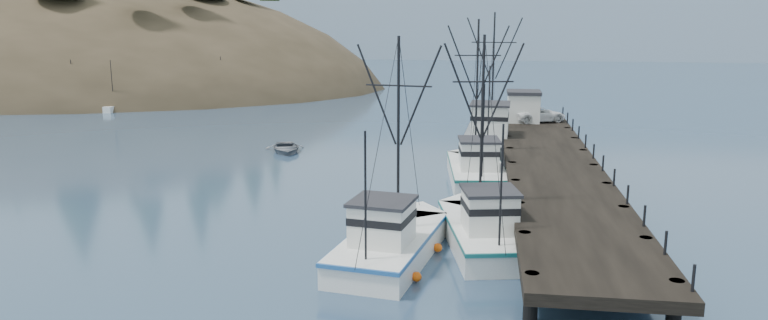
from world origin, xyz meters
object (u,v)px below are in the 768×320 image
Objects in this scene: trawler_mid at (392,241)px; pier_shed at (523,106)px; pier at (552,168)px; trawler_near at (483,229)px; trawler_far at (476,169)px; motorboat at (286,152)px; pickup_truck at (538,114)px; work_vessel at (490,140)px.

trawler_mid is 32.72m from pier_shed.
trawler_near is at bearing -111.79° from pier.
trawler_far reaches higher than trawler_mid.
motorboat is at bearing 117.01° from trawler_mid.
motorboat is at bearing 152.92° from pier.
trawler_near is 2.21× the size of pickup_truck.
trawler_far is 2.35× the size of pickup_truck.
motorboat is at bearing 83.54° from pickup_truck.
work_vessel is at bearing 79.49° from trawler_mid.
pickup_truck is (1.37, 0.00, -0.73)m from pier_shed.
pier_shed reaches higher than motorboat.
trawler_far reaches higher than pier_shed.
pier_shed is at bearing 83.26° from trawler_near.
work_vessel reaches higher than pier_shed.
pier is at bearing -46.47° from motorboat.
trawler_near is 0.94× the size of trawler_far.
pier is 3.99× the size of trawler_mid.
pickup_truck is at bearing 80.62° from trawler_near.
trawler_near is 13.84m from trawler_far.
work_vessel is 7.32m from pickup_truck.
work_vessel is at bearing 83.89° from trawler_far.
pickup_truck is at bearing 0.00° from pier_shed.
trawler_mid reaches higher than motorboat.
pier is at bearing -72.12° from work_vessel.
pickup_truck reaches higher than motorboat.
work_vessel is at bearing 107.88° from pier.
pier_shed reaches higher than pier.
pier_shed is 21.77m from motorboat.
trawler_near is 0.77× the size of work_vessel.
motorboat is at bearing -160.68° from pier_shed.
work_vessel reaches higher than trawler_near.
pier is 8.91× the size of pickup_truck.
trawler_mid is 27.58m from motorboat.
trawler_mid reaches higher than pier_shed.
work_vessel is at bearing -14.82° from motorboat.
pier is 18.11m from pier_shed.
work_vessel is (0.49, 23.41, 0.41)m from trawler_near.
pier is 3.09× the size of work_vessel.
trawler_mid is 0.78× the size of work_vessel.
pier is at bearing 57.32° from trawler_mid.
pickup_truck is (5.35, 15.30, 1.87)m from trawler_far.
pier_shed is (2.95, 5.73, 2.19)m from work_vessel.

